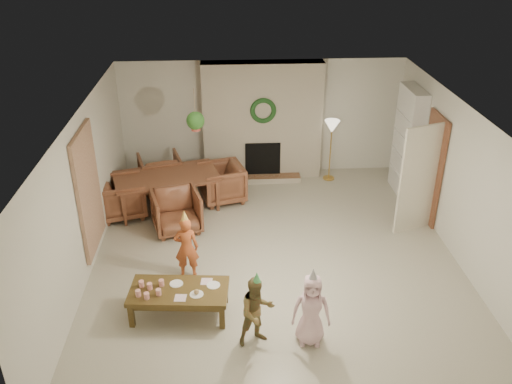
{
  "coord_description": "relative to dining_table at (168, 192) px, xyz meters",
  "views": [
    {
      "loc": [
        -0.75,
        -7.5,
        5.11
      ],
      "look_at": [
        -0.3,
        0.4,
        1.05
      ],
      "focal_mm": 37.83,
      "sensor_mm": 36.0,
      "label": 1
    }
  ],
  "objects": [
    {
      "name": "bookshelf_shelf_c",
      "position": [
        4.74,
        0.44,
        0.91
      ],
      "size": [
        0.3,
        0.92,
        0.03
      ],
      "primitive_type": "cube",
      "color": "white",
      "rests_on": "bookshelf_carcass"
    },
    {
      "name": "food_scoop",
      "position": [
        0.69,
        -3.31,
        0.13
      ],
      "size": [
        0.08,
        0.08,
        0.07
      ],
      "primitive_type": "sphere",
      "rotation": [
        0.0,
        0.0,
        -0.08
      ],
      "color": "tan",
      "rests_on": "plate_b"
    },
    {
      "name": "cup_d",
      "position": [
        0.03,
        -3.15,
        0.13
      ],
      "size": [
        0.08,
        0.08,
        0.1
      ],
      "primitive_type": "cylinder",
      "rotation": [
        0.0,
        0.0,
        -0.08
      ],
      "color": "white",
      "rests_on": "coffee_table_top"
    },
    {
      "name": "bookshelf_shelf_a",
      "position": [
        4.74,
        0.44,
        0.11
      ],
      "size": [
        0.3,
        0.92,
        0.03
      ],
      "primitive_type": "cube",
      "color": "white",
      "rests_on": "bookshelf_carcass"
    },
    {
      "name": "floor_lamp_base",
      "position": [
        3.36,
        1.14,
        -0.33
      ],
      "size": [
        0.25,
        0.25,
        0.03
      ],
      "primitive_type": "cylinder",
      "color": "gold",
      "rests_on": "floor"
    },
    {
      "name": "coffee_leg_br",
      "position": [
        1.09,
        -2.96,
        -0.16
      ],
      "size": [
        0.08,
        0.08,
        0.36
      ],
      "primitive_type": "cube",
      "rotation": [
        0.0,
        0.0,
        -0.08
      ],
      "color": "#53401B",
      "rests_on": "floor"
    },
    {
      "name": "bookshelf_shelf_d",
      "position": [
        4.74,
        0.44,
        1.31
      ],
      "size": [
        0.3,
        0.92,
        0.03
      ],
      "primitive_type": "cube",
      "color": "white",
      "rests_on": "bookshelf_carcass"
    },
    {
      "name": "dining_chair_near",
      "position": [
        0.23,
        -0.83,
        0.04
      ],
      "size": [
        1.01,
        1.02,
        0.76
      ],
      "primitive_type": "imported",
      "rotation": [
        0.0,
        0.0,
        0.27
      ],
      "color": "brown",
      "rests_on": "floor"
    },
    {
      "name": "fireplace_hearth",
      "position": [
        1.92,
        1.09,
        -0.28
      ],
      "size": [
        1.6,
        0.3,
        0.12
      ],
      "primitive_type": "cube",
      "color": "brown",
      "rests_on": "floor"
    },
    {
      "name": "wall_left",
      "position": [
        -1.08,
        -1.86,
        0.91
      ],
      "size": [
        0.0,
        7.0,
        7.0
      ],
      "primitive_type": "plane",
      "rotation": [
        1.57,
        0.0,
        1.57
      ],
      "color": "silver",
      "rests_on": "floor"
    },
    {
      "name": "coffee_leg_fl",
      "position": [
        -0.22,
        -3.42,
        -0.16
      ],
      "size": [
        0.08,
        0.08,
        0.36
      ],
      "primitive_type": "cube",
      "rotation": [
        0.0,
        0.0,
        -0.08
      ],
      "color": "#53401B",
      "rests_on": "floor"
    },
    {
      "name": "dining_chair_far",
      "position": [
        -0.23,
        0.83,
        0.04
      ],
      "size": [
        1.01,
        1.02,
        0.76
      ],
      "primitive_type": "imported",
      "rotation": [
        0.0,
        0.0,
        3.41
      ],
      "color": "brown",
      "rests_on": "floor"
    },
    {
      "name": "hanging_plant_pot",
      "position": [
        0.62,
        -0.36,
        1.46
      ],
      "size": [
        0.16,
        0.16,
        0.12
      ],
      "primitive_type": "cylinder",
      "color": "#AD4437",
      "rests_on": "hanging_plant_cord"
    },
    {
      "name": "bookshelf_carcass",
      "position": [
        4.76,
        0.44,
        0.76
      ],
      "size": [
        0.3,
        1.0,
        2.2
      ],
      "primitive_type": "cube",
      "color": "white",
      "rests_on": "floor"
    },
    {
      "name": "cup_f",
      "position": [
        0.19,
        -3.08,
        0.13
      ],
      "size": [
        0.08,
        0.08,
        0.1
      ],
      "primitive_type": "cylinder",
      "rotation": [
        0.0,
        0.0,
        -0.08
      ],
      "color": "white",
      "rests_on": "coffee_table_top"
    },
    {
      "name": "wall_front",
      "position": [
        1.92,
        -5.36,
        0.91
      ],
      "size": [
        7.0,
        0.0,
        7.0
      ],
      "primitive_type": "plane",
      "rotation": [
        -1.57,
        0.0,
        0.0
      ],
      "color": "silver",
      "rests_on": "floor"
    },
    {
      "name": "door_leaf",
      "position": [
        4.5,
        -1.04,
        0.66
      ],
      "size": [
        0.77,
        0.32,
        2.0
      ],
      "primitive_type": "cube",
      "rotation": [
        0.0,
        0.0,
        -1.22
      ],
      "color": "beige",
      "rests_on": "floor"
    },
    {
      "name": "plate_a",
      "position": [
        0.39,
        -3.05,
        0.09
      ],
      "size": [
        0.21,
        0.21,
        0.01
      ],
      "primitive_type": "cylinder",
      "rotation": [
        0.0,
        0.0,
        -0.08
      ],
      "color": "white",
      "rests_on": "coffee_table_top"
    },
    {
      "name": "fireplace_wreath",
      "position": [
        1.92,
        1.21,
        1.21
      ],
      "size": [
        0.54,
        0.1,
        0.54
      ],
      "primitive_type": "torus",
      "rotation": [
        1.57,
        0.0,
        0.0
      ],
      "color": "#19431C",
      "rests_on": "fireplace_mass"
    },
    {
      "name": "floor",
      "position": [
        1.92,
        -1.86,
        -0.34
      ],
      "size": [
        7.0,
        7.0,
        0.0
      ],
      "primitive_type": "plane",
      "color": "#B7B29E",
      "rests_on": "ground"
    },
    {
      "name": "fireplace_firebox",
      "position": [
        1.92,
        1.26,
        0.11
      ],
      "size": [
        0.75,
        0.12,
        0.75
      ],
      "primitive_type": "cube",
      "color": "black",
      "rests_on": "floor"
    },
    {
      "name": "dining_chair_right",
      "position": [
        1.04,
        0.29,
        0.04
      ],
      "size": [
        1.02,
        1.01,
        0.76
      ],
      "primitive_type": "imported",
      "rotation": [
        0.0,
        0.0,
        -1.3
      ],
      "color": "brown",
      "rests_on": "floor"
    },
    {
      "name": "cup_a",
      "position": [
        -0.11,
        -3.3,
        0.13
      ],
      "size": [
        0.08,
        0.08,
        0.1
      ],
      "primitive_type": "cylinder",
      "rotation": [
        0.0,
        0.0,
        -0.08
      ],
      "color": "white",
      "rests_on": "coffee_table_top"
    },
    {
      "name": "party_hat_plaid",
      "position": [
        1.5,
        -3.82,
        0.7
      ],
      "size": [
        0.12,
        0.12,
        0.17
      ],
      "primitive_type": "cone",
      "rotation": [
        0.0,
        0.0,
        -0.01
      ],
      "color": "#53C167",
      "rests_on": "child_plaid"
    },
    {
      "name": "bookshelf_shelf_b",
      "position": [
        4.74,
        0.44,
        0.51
      ],
      "size": [
        0.3,
        0.92,
        0.03
      ],
      "primitive_type": "cube",
      "color": "white",
      "rests_on": "bookshelf_carcass"
    },
    {
      "name": "cup_c",
      "position": [
        0.01,
        -3.37,
        0.13
      ],
      "size": [
        0.08,
        0.08,
        0.1
      ],
      "primitive_type": "cylinder",
      "rotation": [
        0.0,
        0.0,
        -0.08
      ],
      "color": "white",
      "rests_on": "coffee_table_top"
    },
    {
      "name": "books_row_lower",
      "position": [
        4.72,
        0.29,
        0.25
      ],
      "size": [
        0.2,
        0.4,
        0.24
      ],
      "primitive_type": "cube",
      "color": "#A8221F",
      "rests_on": "bookshelf_shelf_a"
    },
    {
      "name": "coffee_table_apron",
      "position": [
        0.43,
        -3.19,
        -0.02
      ],
      "size": [
        1.32,
        0.69,
        0.09
      ],
      "primitive_type": "cube",
      "rotation": [
        0.0,
        0.0,
        -0.08
      ],
      "color": "#53401B",
      "rests_on": "floor"
    },
    {
      "name": "hanging_plant_foliage",
      "position": [
        0.62,
        -0.36,
        1.58
      ],
      "size": [
        0.32,
        0.32,
        0.32
      ],
      "primitive_type": "sphere",
      "color": "#21521B",
      "rests_on": "hanging_plant_pot"
    },
    {
      "name": "party_hat_red",
      "position": [
        0.5,
        -2.26,
        0.74
      ],
      "size": [
        0.18,
        0.18,
        0.2
      ],
      "primitive_type": "cone",
      "rotation": [
        0.0,
        0.0,
        -0.34
      ],
      "color": "#CFD647",
      "rests_on": "child_red"
    },
    {
      "name": "napkin_left",
      "position": [
        0.47,
        -3.38,
        0.09
      ],
      "size": [
        0.17,
        0.17,
        0.01
      ],
      "primitive_type": "cube",
      "rotation": [
        0.0,
        0.0,
        -0.08
      ],
      "color": "#E7AAC1",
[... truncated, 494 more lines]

